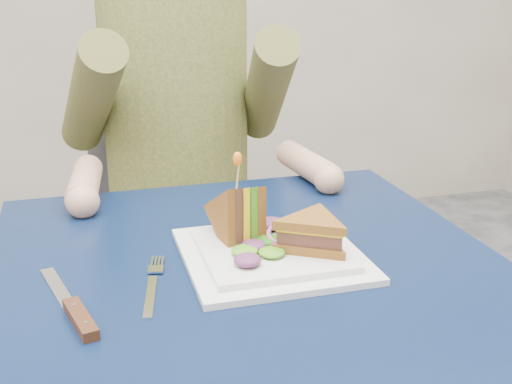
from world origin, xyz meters
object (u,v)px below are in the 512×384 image
object	(u,v)px
table	(249,307)
chair	(175,210)
fork	(152,286)
knife	(76,313)
diner	(176,74)
plate	(272,253)
sandwich_flat	(312,233)
sandwich_upright	(238,217)

from	to	relation	value
table	chair	distance (m)	0.75
fork	knife	bearing A→B (deg)	-153.39
diner	plate	distance (m)	0.66
table	sandwich_flat	distance (m)	0.16
chair	sandwich_flat	size ratio (longest dim) A/B	5.42
sandwich_flat	knife	xyz separation A→B (m)	(-0.34, -0.07, -0.04)
table	knife	xyz separation A→B (m)	(-0.25, -0.10, 0.09)
diner	sandwich_flat	size ratio (longest dim) A/B	4.35
plate	table	bearing A→B (deg)	175.90
table	diner	world-z (taller)	diner
plate	knife	distance (m)	0.30
table	knife	bearing A→B (deg)	-158.28
table	sandwich_upright	xyz separation A→B (m)	(-0.01, 0.04, 0.13)
plate	sandwich_flat	bearing A→B (deg)	-24.44
fork	table	bearing A→B (deg)	18.20
table	plate	world-z (taller)	plate
chair	sandwich_upright	bearing A→B (deg)	-90.43
plate	fork	world-z (taller)	plate
sandwich_flat	knife	bearing A→B (deg)	-167.97
diner	knife	xyz separation A→B (m)	(-0.25, -0.73, -0.18)
sandwich_flat	diner	bearing A→B (deg)	97.72
plate	knife	bearing A→B (deg)	-161.15
table	knife	size ratio (longest dim) A/B	3.43
knife	table	bearing A→B (deg)	21.72
diner	table	bearing A→B (deg)	-90.00
table	plate	size ratio (longest dim) A/B	2.88
chair	fork	size ratio (longest dim) A/B	5.22
plate	knife	world-z (taller)	plate
sandwich_flat	fork	xyz separation A→B (m)	(-0.24, -0.02, -0.04)
fork	knife	xyz separation A→B (m)	(-0.10, -0.05, 0.00)
chair	diner	size ratio (longest dim) A/B	1.25
table	diner	bearing A→B (deg)	90.00
diner	plate	bearing A→B (deg)	-86.89
chair	knife	distance (m)	0.90
sandwich_upright	knife	xyz separation A→B (m)	(-0.25, -0.14, -0.05)
chair	sandwich_flat	distance (m)	0.81
diner	sandwich_flat	bearing A→B (deg)	-82.28
fork	plate	bearing A→B (deg)	14.23
diner	plate	world-z (taller)	diner
table	sandwich_upright	distance (m)	0.14
chair	knife	size ratio (longest dim) A/B	4.26
chair	knife	xyz separation A→B (m)	(-0.25, -0.85, 0.20)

